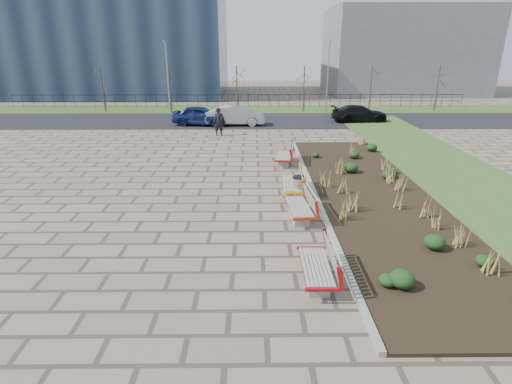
{
  "coord_description": "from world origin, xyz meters",
  "views": [
    {
      "loc": [
        1.38,
        -10.2,
        5.79
      ],
      "look_at": [
        1.5,
        3.0,
        0.9
      ],
      "focal_mm": 28.0,
      "sensor_mm": 36.0,
      "label": 1
    }
  ],
  "objects_px": {
    "bench_c": "(292,182)",
    "bench_d": "(284,154)",
    "lamp_east": "(328,78)",
    "litter_bin": "(299,188)",
    "bench_b": "(299,205)",
    "car_silver": "(235,115)",
    "pedestrian": "(219,122)",
    "lamp_west": "(168,78)",
    "car_blue": "(201,116)",
    "car_black": "(360,113)",
    "bench_a": "(316,264)"
  },
  "relations": [
    {
      "from": "litter_bin",
      "to": "car_black",
      "type": "height_order",
      "value": "car_black"
    },
    {
      "from": "bench_d",
      "to": "car_silver",
      "type": "distance_m",
      "value": 10.86
    },
    {
      "from": "bench_c",
      "to": "lamp_east",
      "type": "bearing_deg",
      "value": 79.3
    },
    {
      "from": "pedestrian",
      "to": "car_silver",
      "type": "height_order",
      "value": "pedestrian"
    },
    {
      "from": "bench_d",
      "to": "lamp_west",
      "type": "height_order",
      "value": "lamp_west"
    },
    {
      "from": "car_blue",
      "to": "car_black",
      "type": "xyz_separation_m",
      "value": [
        12.42,
        1.4,
        -0.08
      ]
    },
    {
      "from": "bench_b",
      "to": "litter_bin",
      "type": "relative_size",
      "value": 2.28
    },
    {
      "from": "bench_c",
      "to": "pedestrian",
      "type": "height_order",
      "value": "pedestrian"
    },
    {
      "from": "bench_d",
      "to": "lamp_west",
      "type": "xyz_separation_m",
      "value": [
        -9.0,
        16.38,
        2.54
      ]
    },
    {
      "from": "bench_b",
      "to": "bench_c",
      "type": "relative_size",
      "value": 1.0
    },
    {
      "from": "litter_bin",
      "to": "car_silver",
      "type": "bearing_deg",
      "value": 101.47
    },
    {
      "from": "bench_c",
      "to": "bench_d",
      "type": "bearing_deg",
      "value": 92.81
    },
    {
      "from": "bench_b",
      "to": "car_silver",
      "type": "relative_size",
      "value": 0.47
    },
    {
      "from": "bench_a",
      "to": "car_black",
      "type": "bearing_deg",
      "value": 73.72
    },
    {
      "from": "bench_d",
      "to": "car_blue",
      "type": "bearing_deg",
      "value": 125.54
    },
    {
      "from": "car_blue",
      "to": "lamp_west",
      "type": "relative_size",
      "value": 0.7
    },
    {
      "from": "bench_d",
      "to": "litter_bin",
      "type": "bearing_deg",
      "value": -79.74
    },
    {
      "from": "bench_c",
      "to": "lamp_east",
      "type": "xyz_separation_m",
      "value": [
        5.0,
        20.81,
        2.54
      ]
    },
    {
      "from": "pedestrian",
      "to": "lamp_west",
      "type": "distance_m",
      "value": 11.06
    },
    {
      "from": "bench_d",
      "to": "pedestrian",
      "type": "distance_m",
      "value": 7.85
    },
    {
      "from": "car_blue",
      "to": "lamp_east",
      "type": "distance_m",
      "value": 12.29
    },
    {
      "from": "bench_c",
      "to": "bench_b",
      "type": "bearing_deg",
      "value": -87.19
    },
    {
      "from": "bench_a",
      "to": "bench_d",
      "type": "bearing_deg",
      "value": 90.54
    },
    {
      "from": "litter_bin",
      "to": "car_silver",
      "type": "distance_m",
      "value": 15.79
    },
    {
      "from": "car_silver",
      "to": "lamp_west",
      "type": "relative_size",
      "value": 0.74
    },
    {
      "from": "lamp_east",
      "to": "car_silver",
      "type": "bearing_deg",
      "value": -143.2
    },
    {
      "from": "bench_c",
      "to": "car_blue",
      "type": "xyz_separation_m",
      "value": [
        -5.54,
        14.92,
        0.23
      ]
    },
    {
      "from": "car_silver",
      "to": "bench_d",
      "type": "bearing_deg",
      "value": -165.26
    },
    {
      "from": "bench_c",
      "to": "litter_bin",
      "type": "xyz_separation_m",
      "value": [
        0.22,
        -0.59,
        -0.04
      ]
    },
    {
      "from": "pedestrian",
      "to": "car_black",
      "type": "relative_size",
      "value": 0.43
    },
    {
      "from": "bench_a",
      "to": "bench_b",
      "type": "xyz_separation_m",
      "value": [
        0.0,
        4.01,
        0.0
      ]
    },
    {
      "from": "litter_bin",
      "to": "lamp_east",
      "type": "bearing_deg",
      "value": 77.41
    },
    {
      "from": "bench_c",
      "to": "car_silver",
      "type": "distance_m",
      "value": 15.17
    },
    {
      "from": "litter_bin",
      "to": "pedestrian",
      "type": "distance_m",
      "value": 12.53
    },
    {
      "from": "car_silver",
      "to": "lamp_west",
      "type": "xyz_separation_m",
      "value": [
        -6.08,
        5.92,
        2.29
      ]
    },
    {
      "from": "car_blue",
      "to": "car_black",
      "type": "bearing_deg",
      "value": -75.62
    },
    {
      "from": "bench_b",
      "to": "lamp_west",
      "type": "height_order",
      "value": "lamp_west"
    },
    {
      "from": "bench_d",
      "to": "lamp_west",
      "type": "bearing_deg",
      "value": 126.52
    },
    {
      "from": "bench_c",
      "to": "lamp_west",
      "type": "xyz_separation_m",
      "value": [
        -9.0,
        20.81,
        2.54
      ]
    },
    {
      "from": "bench_b",
      "to": "car_blue",
      "type": "xyz_separation_m",
      "value": [
        -5.54,
        17.37,
        0.23
      ]
    },
    {
      "from": "bench_c",
      "to": "pedestrian",
      "type": "xyz_separation_m",
      "value": [
        -3.86,
        11.25,
        0.43
      ]
    },
    {
      "from": "litter_bin",
      "to": "car_silver",
      "type": "relative_size",
      "value": 0.21
    },
    {
      "from": "bench_b",
      "to": "bench_d",
      "type": "distance_m",
      "value": 6.88
    },
    {
      "from": "bench_d",
      "to": "pedestrian",
      "type": "bearing_deg",
      "value": 127.22
    },
    {
      "from": "bench_a",
      "to": "litter_bin",
      "type": "xyz_separation_m",
      "value": [
        0.22,
        5.88,
        -0.04
      ]
    },
    {
      "from": "litter_bin",
      "to": "car_silver",
      "type": "height_order",
      "value": "car_silver"
    },
    {
      "from": "bench_d",
      "to": "pedestrian",
      "type": "xyz_separation_m",
      "value": [
        -3.86,
        6.83,
        0.43
      ]
    },
    {
      "from": "bench_b",
      "to": "pedestrian",
      "type": "distance_m",
      "value": 14.24
    },
    {
      "from": "car_blue",
      "to": "car_silver",
      "type": "xyz_separation_m",
      "value": [
        2.62,
        -0.04,
        0.02
      ]
    },
    {
      "from": "pedestrian",
      "to": "lamp_east",
      "type": "relative_size",
      "value": 0.31
    }
  ]
}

